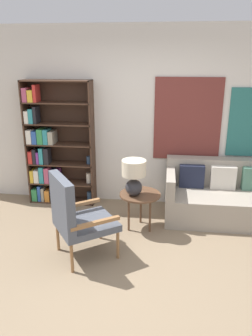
# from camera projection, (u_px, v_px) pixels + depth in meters

# --- Properties ---
(ground_plane) EXTENTS (14.00, 14.00, 0.00)m
(ground_plane) POSITION_uv_depth(u_px,v_px,m) (112.00, 277.00, 3.52)
(ground_plane) COLOR #847056
(wall_back) EXTENTS (6.40, 0.08, 2.70)m
(wall_back) POSITION_uv_depth(u_px,v_px,m) (136.00, 119.00, 4.98)
(wall_back) COLOR silver
(wall_back) RESTS_ON ground_plane
(bookshelf) EXTENTS (1.04, 0.30, 1.93)m
(bookshelf) POSITION_uv_depth(u_px,v_px,m) (52.00, 149.00, 5.12)
(bookshelf) COLOR #422B1E
(bookshelf) RESTS_ON ground_plane
(armchair) EXTENTS (0.86, 0.84, 1.03)m
(armchair) POSITION_uv_depth(u_px,v_px,m) (75.00, 214.00, 3.69)
(armchair) COLOR olive
(armchair) RESTS_ON ground_plane
(couch) EXTENTS (1.65, 0.86, 0.82)m
(couch) POSITION_uv_depth(u_px,v_px,m) (223.00, 197.00, 4.75)
(couch) COLOR #9E9384
(couch) RESTS_ON ground_plane
(side_table) EXTENTS (0.55, 0.55, 0.51)m
(side_table) POSITION_uv_depth(u_px,v_px,m) (140.00, 197.00, 4.38)
(side_table) COLOR brown
(side_table) RESTS_ON ground_plane
(table_lamp) EXTENTS (0.32, 0.32, 0.48)m
(table_lamp) POSITION_uv_depth(u_px,v_px,m) (134.00, 175.00, 4.22)
(table_lamp) COLOR #2D2D33
(table_lamp) RESTS_ON side_table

